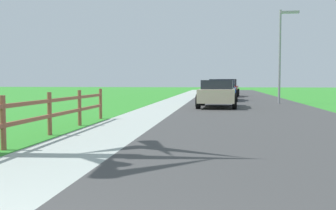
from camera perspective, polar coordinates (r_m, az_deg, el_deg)
The scene contains 10 objects.
ground_plane at distance 27.13m, azimuth 2.92°, elevation 0.46°, with size 120.00×120.00×0.00m, color #30892B.
road_asphalt at distance 29.10m, azimuth 10.10°, elevation 0.62°, with size 7.00×66.00×0.01m, color #3C3C3C.
curb_concrete at distance 29.47m, azimuth -2.62°, elevation 0.70°, with size 6.00×66.00×0.01m, color #A3ACA5.
grass_verge at distance 29.76m, azimuth -5.47°, elevation 0.72°, with size 5.00×66.00×0.00m, color #30892B.
rail_fence at distance 8.80m, azimuth -22.03°, elevation -1.76°, with size 0.11×13.70×1.11m.
parked_suv_beige at distance 21.60m, azimuth 6.93°, elevation 1.67°, with size 2.15×4.54×1.43m.
parked_car_blue at distance 29.16m, azimuth 7.57°, elevation 2.10°, with size 2.34×5.03×1.50m.
parked_car_red at distance 36.55m, azimuth 8.25°, elevation 2.41°, with size 2.31×4.57×1.54m.
parked_car_white at distance 43.52m, azimuth 7.12°, elevation 2.51°, with size 2.05×4.41×1.47m.
street_lamp at distance 25.78m, azimuth 15.59°, elevation 7.76°, with size 1.17×0.20×5.64m.
Camera 1 is at (1.96, -2.02, 1.40)m, focal length 43.71 mm.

